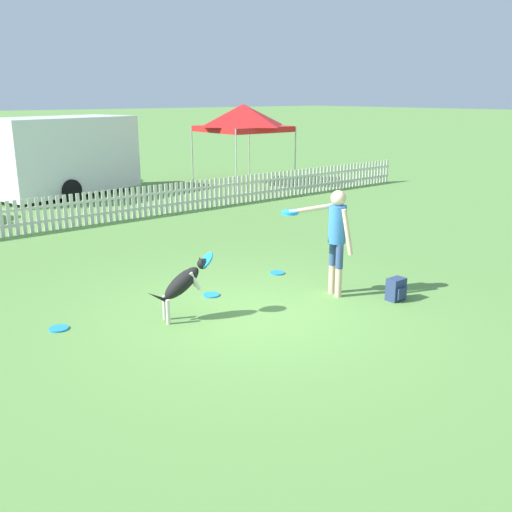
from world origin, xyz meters
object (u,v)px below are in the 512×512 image
(backpack_on_grass, at_px, (396,289))
(canopy_tent_main, at_px, (243,118))
(leaping_dog, at_px, (184,282))
(handler_person, at_px, (335,230))
(frisbee_midfield, at_px, (211,295))
(frisbee_near_handler, at_px, (277,273))
(equipment_trailer, at_px, (62,155))
(frisbee_near_dog, at_px, (59,328))

(backpack_on_grass, distance_m, canopy_tent_main, 12.82)
(leaping_dog, bearing_deg, handler_person, 90.20)
(frisbee_midfield, relative_size, backpack_on_grass, 0.74)
(frisbee_near_handler, bearing_deg, leaping_dog, -161.97)
(canopy_tent_main, bearing_deg, frisbee_near_handler, -124.51)
(leaping_dog, height_order, canopy_tent_main, canopy_tent_main)
(canopy_tent_main, height_order, equipment_trailer, canopy_tent_main)
(backpack_on_grass, relative_size, canopy_tent_main, 0.13)
(handler_person, distance_m, equipment_trailer, 12.11)
(leaping_dog, height_order, equipment_trailer, equipment_trailer)
(canopy_tent_main, bearing_deg, equipment_trailer, 164.95)
(frisbee_near_dog, relative_size, backpack_on_grass, 0.74)
(frisbee_near_handler, relative_size, frisbee_midfield, 1.00)
(frisbee_midfield, bearing_deg, canopy_tent_main, 49.79)
(equipment_trailer, bearing_deg, frisbee_near_handler, -106.13)
(handler_person, bearing_deg, leaping_dog, 90.20)
(frisbee_midfield, height_order, backpack_on_grass, backpack_on_grass)
(canopy_tent_main, bearing_deg, frisbee_midfield, -130.21)
(frisbee_midfield, distance_m, backpack_on_grass, 2.97)
(frisbee_near_handler, bearing_deg, backpack_on_grass, -76.17)
(canopy_tent_main, bearing_deg, leaping_dog, -131.46)
(handler_person, height_order, canopy_tent_main, canopy_tent_main)
(backpack_on_grass, bearing_deg, frisbee_near_handler, 103.83)
(handler_person, bearing_deg, frisbee_midfield, 66.99)
(canopy_tent_main, relative_size, equipment_trailer, 0.52)
(frisbee_midfield, distance_m, equipment_trailer, 11.12)
(frisbee_near_dog, bearing_deg, equipment_trailer, 68.48)
(frisbee_near_dog, xyz_separation_m, equipment_trailer, (4.22, 10.70, 1.30))
(leaping_dog, bearing_deg, backpack_on_grass, 79.42)
(frisbee_near_dog, distance_m, equipment_trailer, 11.58)
(frisbee_near_handler, distance_m, equipment_trailer, 10.75)
(leaping_dog, bearing_deg, equipment_trailer, -178.24)
(leaping_dog, height_order, frisbee_near_handler, leaping_dog)
(frisbee_near_dog, xyz_separation_m, backpack_on_grass, (4.62, -2.22, 0.17))
(handler_person, relative_size, frisbee_midfield, 6.45)
(handler_person, relative_size, canopy_tent_main, 0.61)
(frisbee_near_handler, xyz_separation_m, canopy_tent_main, (6.22, 9.04, 2.35))
(frisbee_near_handler, bearing_deg, frisbee_near_dog, -179.57)
(frisbee_midfield, distance_m, canopy_tent_main, 12.36)
(handler_person, distance_m, frisbee_midfield, 2.25)
(leaping_dog, bearing_deg, frisbee_near_handler, 122.75)
(handler_person, distance_m, frisbee_near_dog, 4.38)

